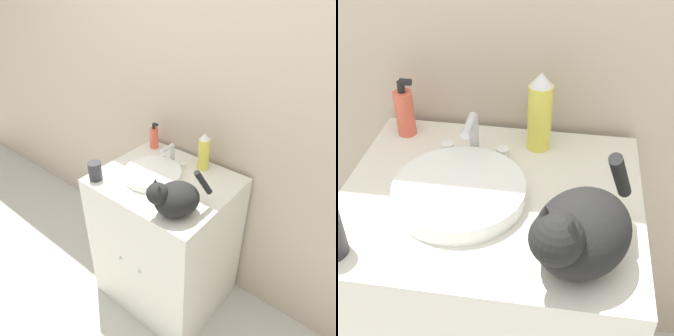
# 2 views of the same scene
# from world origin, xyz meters

# --- Properties ---
(ground_plane) EXTENTS (8.00, 8.00, 0.00)m
(ground_plane) POSITION_xyz_m (0.00, 0.00, 0.00)
(ground_plane) COLOR beige
(wall_back) EXTENTS (6.00, 0.05, 2.50)m
(wall_back) POSITION_xyz_m (0.00, 0.63, 1.25)
(wall_back) COLOR #C6B29E
(wall_back) RESTS_ON ground_plane
(vanity_cabinet) EXTENTS (0.70, 0.60, 0.87)m
(vanity_cabinet) POSITION_xyz_m (0.00, 0.29, 0.44)
(vanity_cabinet) COLOR silver
(vanity_cabinet) RESTS_ON ground_plane
(sink_basin) EXTENTS (0.30, 0.30, 0.04)m
(sink_basin) POSITION_xyz_m (-0.07, 0.27, 0.90)
(sink_basin) COLOR white
(sink_basin) RESTS_ON vanity_cabinet
(faucet) EXTENTS (0.18, 0.11, 0.13)m
(faucet) POSITION_xyz_m (-0.07, 0.42, 0.93)
(faucet) COLOR silver
(faucet) RESTS_ON vanity_cabinet
(cat) EXTENTS (0.26, 0.30, 0.21)m
(cat) POSITION_xyz_m (0.20, 0.11, 0.96)
(cat) COLOR black
(cat) RESTS_ON vanity_cabinet
(soap_bottle) EXTENTS (0.05, 0.05, 0.17)m
(soap_bottle) POSITION_xyz_m (-0.27, 0.52, 0.94)
(soap_bottle) COLOR #EF6047
(soap_bottle) RESTS_ON vanity_cabinet
(spray_bottle) EXTENTS (0.06, 0.06, 0.21)m
(spray_bottle) POSITION_xyz_m (0.09, 0.51, 0.98)
(spray_bottle) COLOR #EADB4C
(spray_bottle) RESTS_ON vanity_cabinet
(cup) EXTENTS (0.07, 0.07, 0.10)m
(cup) POSITION_xyz_m (-0.28, 0.07, 0.92)
(cup) COLOR #2D2D33
(cup) RESTS_ON vanity_cabinet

